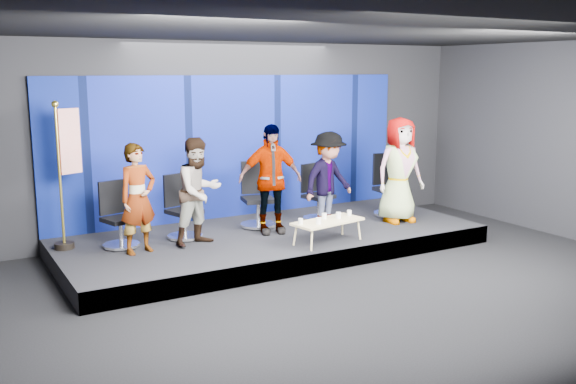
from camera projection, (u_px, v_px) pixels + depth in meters
name	position (u px, v px, depth m)	size (l,w,h in m)	color
ground	(358.00, 293.00, 8.76)	(10.00, 10.00, 0.00)	black
room_walls	(362.00, 114.00, 8.30)	(10.02, 8.02, 3.51)	black
riser	(272.00, 240.00, 10.87)	(7.00, 3.00, 0.30)	black
backdrop	(234.00, 147.00, 11.83)	(7.00, 0.08, 2.60)	#071458
chair_a	(119.00, 226.00, 9.87)	(0.71, 0.71, 1.02)	silver
panelist_a	(138.00, 199.00, 9.47)	(0.60, 0.39, 1.65)	black
chair_b	(182.00, 217.00, 10.39)	(0.72, 0.72, 1.04)	silver
panelist_b	(199.00, 192.00, 9.93)	(0.82, 0.64, 1.68)	black
chair_c	(257.00, 205.00, 11.16)	(0.76, 0.76, 1.13)	silver
panelist_c	(270.00, 179.00, 10.62)	(1.07, 0.45, 1.83)	black
chair_d	(316.00, 202.00, 11.66)	(0.69, 0.69, 1.02)	silver
panelist_d	(328.00, 179.00, 11.11)	(1.07, 0.61, 1.65)	black
chair_e	(389.00, 195.00, 12.02)	(0.70, 0.70, 1.16)	silver
panelist_e	(399.00, 170.00, 11.42)	(0.92, 0.60, 1.88)	black
coffee_table	(328.00, 222.00, 10.11)	(1.24, 0.69, 0.36)	tan
mug_a	(301.00, 221.00, 9.86)	(0.07, 0.07, 0.09)	silver
mug_b	(319.00, 221.00, 9.86)	(0.08, 0.08, 0.10)	silver
mug_c	(324.00, 216.00, 10.20)	(0.08, 0.08, 0.09)	silver
mug_d	(338.00, 215.00, 10.24)	(0.08, 0.08, 0.10)	silver
mug_e	(349.00, 213.00, 10.44)	(0.07, 0.07, 0.09)	silver
flag_stand	(67.00, 171.00, 9.68)	(0.50, 0.30, 2.25)	black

